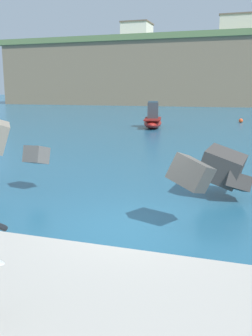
% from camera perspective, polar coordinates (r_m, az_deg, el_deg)
% --- Properties ---
extents(ground_plane, '(400.00, 400.00, 0.00)m').
position_cam_1_polar(ground_plane, '(9.68, 1.94, -8.91)').
color(ground_plane, '#235B7A').
extents(walkway_path, '(48.00, 4.40, 0.24)m').
position_cam_1_polar(walkway_path, '(6.27, -9.14, -20.05)').
color(walkway_path, '#B2ADA3').
rests_on(walkway_path, ground).
extents(breakwater_jetty, '(31.68, 6.58, 2.57)m').
position_cam_1_polar(breakwater_jetty, '(11.51, 4.17, 0.63)').
color(breakwater_jetty, gray).
rests_on(breakwater_jetty, ground).
extents(boat_near_right, '(2.45, 4.67, 2.36)m').
position_cam_1_polar(boat_near_right, '(34.42, 4.01, 7.16)').
color(boat_near_right, maroon).
rests_on(boat_near_right, ground).
extents(mooring_buoy_inner, '(0.44, 0.44, 0.44)m').
position_cam_1_polar(mooring_buoy_inner, '(41.44, 16.72, 6.77)').
color(mooring_buoy_inner, '#E54C1E').
rests_on(mooring_buoy_inner, ground).
extents(headland_bluff, '(105.13, 36.92, 14.28)m').
position_cam_1_polar(headland_bluff, '(95.00, 16.68, 13.46)').
color(headland_bluff, '#847056').
rests_on(headland_bluff, ground).
extents(station_building_west, '(6.41, 6.67, 4.11)m').
position_cam_1_polar(station_building_west, '(93.67, 1.66, 19.61)').
color(station_building_west, silver).
rests_on(station_building_west, headland_bluff).
extents(station_building_central, '(8.03, 7.03, 5.52)m').
position_cam_1_polar(station_building_central, '(96.22, 16.30, 19.38)').
color(station_building_central, beige).
rests_on(station_building_central, headland_bluff).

